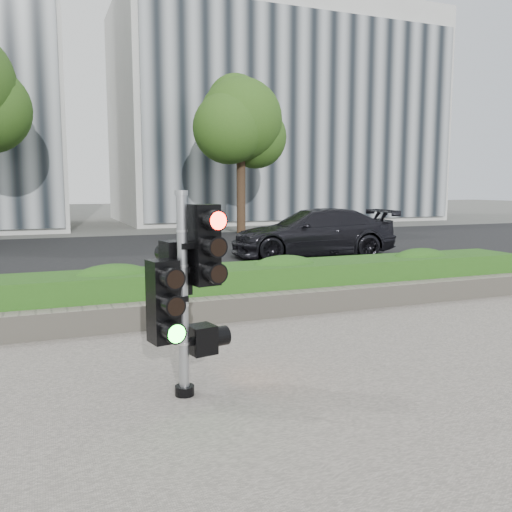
# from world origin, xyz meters

# --- Properties ---
(ground) EXTENTS (120.00, 120.00, 0.00)m
(ground) POSITION_xyz_m (0.00, 0.00, 0.00)
(ground) COLOR #51514C
(ground) RESTS_ON ground
(sidewalk) EXTENTS (16.00, 11.00, 0.03)m
(sidewalk) POSITION_xyz_m (0.00, -2.50, 0.01)
(sidewalk) COLOR #9E9389
(sidewalk) RESTS_ON ground
(road) EXTENTS (60.00, 13.00, 0.02)m
(road) POSITION_xyz_m (0.00, 10.00, 0.01)
(road) COLOR black
(road) RESTS_ON ground
(curb) EXTENTS (60.00, 0.25, 0.12)m
(curb) POSITION_xyz_m (0.00, 3.15, 0.06)
(curb) COLOR gray
(curb) RESTS_ON ground
(stone_wall) EXTENTS (12.00, 0.32, 0.34)m
(stone_wall) POSITION_xyz_m (0.00, 1.90, 0.20)
(stone_wall) COLOR gray
(stone_wall) RESTS_ON sidewalk
(hedge) EXTENTS (12.00, 1.00, 0.68)m
(hedge) POSITION_xyz_m (0.00, 2.55, 0.37)
(hedge) COLOR #438D2B
(hedge) RESTS_ON sidewalk
(building_right) EXTENTS (18.00, 10.00, 12.00)m
(building_right) POSITION_xyz_m (11.00, 25.00, 6.00)
(building_right) COLOR #B7B7B2
(building_right) RESTS_ON ground
(tree_right) EXTENTS (4.10, 3.58, 6.53)m
(tree_right) POSITION_xyz_m (5.48, 15.55, 4.48)
(tree_right) COLOR black
(tree_right) RESTS_ON ground
(traffic_signal) EXTENTS (0.68, 0.55, 1.88)m
(traffic_signal) POSITION_xyz_m (-0.95, -0.61, 1.07)
(traffic_signal) COLOR black
(traffic_signal) RESTS_ON sidewalk
(car_dark) EXTENTS (4.75, 2.40, 1.32)m
(car_dark) POSITION_xyz_m (4.87, 7.99, 0.68)
(car_dark) COLOR black
(car_dark) RESTS_ON road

